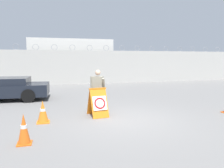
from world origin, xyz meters
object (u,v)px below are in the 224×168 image
object	(u,v)px
traffic_cone_near	(43,112)
traffic_cone_mid	(24,129)
barricade_sign	(98,102)
parked_car_front_coupe	(2,89)
security_guard	(98,89)

from	to	relation	value
traffic_cone_near	traffic_cone_mid	world-z (taller)	traffic_cone_mid
barricade_sign	parked_car_front_coupe	distance (m)	5.86
barricade_sign	security_guard	bearing A→B (deg)	71.71
traffic_cone_near	traffic_cone_mid	bearing A→B (deg)	-102.12
traffic_cone_mid	barricade_sign	bearing A→B (deg)	42.41
security_guard	parked_car_front_coupe	distance (m)	5.50
barricade_sign	traffic_cone_mid	distance (m)	3.09
traffic_cone_near	parked_car_front_coupe	bearing A→B (deg)	114.49
barricade_sign	security_guard	xyz separation A→B (m)	(0.14, 0.67, 0.39)
traffic_cone_near	barricade_sign	bearing A→B (deg)	9.35
barricade_sign	traffic_cone_near	distance (m)	1.93
parked_car_front_coupe	security_guard	bearing A→B (deg)	142.14
traffic_cone_mid	parked_car_front_coupe	bearing A→B (deg)	105.08
security_guard	parked_car_front_coupe	size ratio (longest dim) A/B	0.35
traffic_cone_near	traffic_cone_mid	size ratio (longest dim) A/B	0.97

